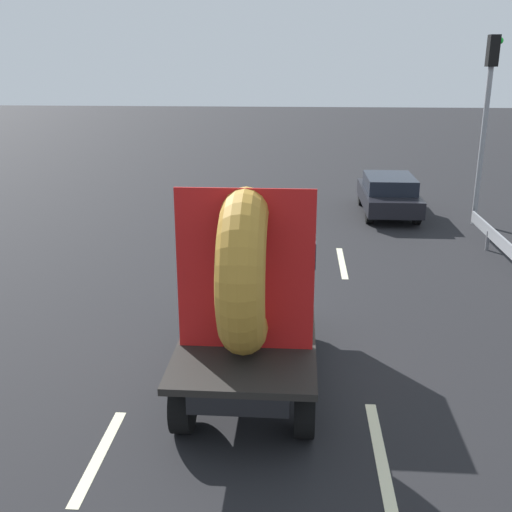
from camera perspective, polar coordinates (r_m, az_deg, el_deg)
ground_plane at (r=10.82m, az=1.54°, el=-9.87°), size 120.00×120.00×0.00m
flatbed_truck at (r=9.93m, az=-0.26°, el=-1.89°), size 2.02×4.65×3.43m
distant_sedan at (r=21.20m, az=12.28°, el=5.72°), size 1.74×4.07×1.33m
traffic_light at (r=20.27m, az=20.78°, el=13.12°), size 0.42×0.36×5.73m
lane_dash_left_near at (r=8.82m, az=-14.42°, el=-17.56°), size 0.16×2.07×0.01m
lane_dash_left_far at (r=15.82m, az=-5.55°, el=-0.75°), size 0.16×2.21×0.01m
lane_dash_right_near at (r=8.69m, az=11.58°, el=-17.92°), size 0.16×2.61×0.01m
lane_dash_right_far at (r=16.01m, az=8.03°, el=-0.61°), size 0.16×2.53×0.01m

